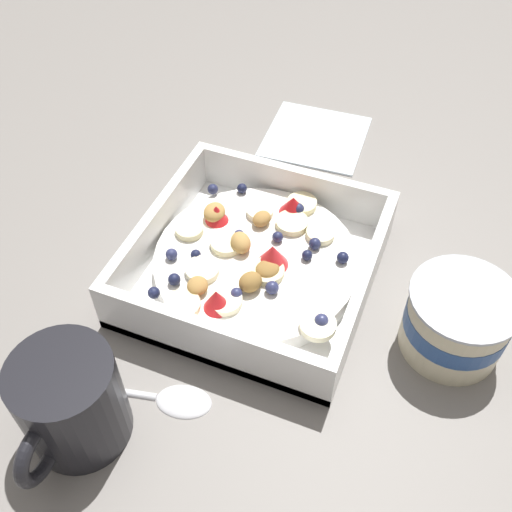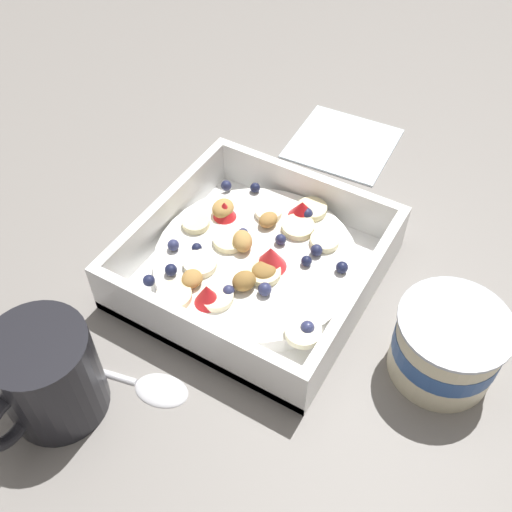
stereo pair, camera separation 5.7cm
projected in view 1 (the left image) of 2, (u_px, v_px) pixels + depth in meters
The scene contains 6 objects.
ground_plane at pixel (267, 293), 0.58m from camera, with size 2.40×2.40×0.00m, color gray.
fruit_bowl at pixel (256, 263), 0.58m from camera, with size 0.22×0.22×0.06m.
spoon at pixel (153, 395), 0.50m from camera, with size 0.06×0.17×0.01m.
yogurt_cup at pixel (457, 321), 0.52m from camera, with size 0.09×0.09×0.07m.
coffee_mug at pixel (70, 403), 0.45m from camera, with size 0.11×0.08×0.09m.
folded_napkin at pixel (316, 136), 0.75m from camera, with size 0.12×0.12×0.01m, color silver.
Camera 1 is at (0.34, 0.12, 0.46)m, focal length 41.81 mm.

